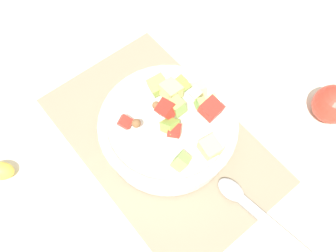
% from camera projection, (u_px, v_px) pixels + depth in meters
% --- Properties ---
extents(ground_plane, '(2.40, 2.40, 0.00)m').
position_uv_depth(ground_plane, '(161.00, 139.00, 0.78)').
color(ground_plane, silver).
extents(placemat, '(0.49, 0.30, 0.01)m').
position_uv_depth(placemat, '(161.00, 139.00, 0.78)').
color(placemat, gray).
rests_on(placemat, ground_plane).
extents(salad_bowl, '(0.27, 0.27, 0.12)m').
position_uv_depth(salad_bowl, '(169.00, 128.00, 0.74)').
color(salad_bowl, white).
rests_on(salad_bowl, placemat).
extents(serving_spoon, '(0.21, 0.05, 0.01)m').
position_uv_depth(serving_spoon, '(249.00, 205.00, 0.70)').
color(serving_spoon, '#B7B7BC').
rests_on(serving_spoon, placemat).
extents(whole_apple, '(0.08, 0.08, 0.09)m').
position_uv_depth(whole_apple, '(332.00, 104.00, 0.77)').
color(whole_apple, '#BC3828').
rests_on(whole_apple, ground_plane).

